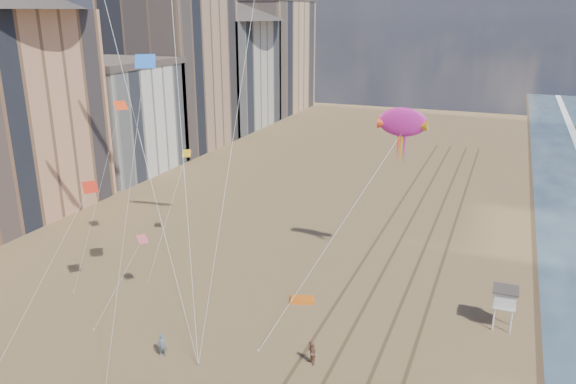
# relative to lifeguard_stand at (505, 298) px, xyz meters

# --- Properties ---
(tracks) EXTENTS (7.68, 120.00, 0.01)m
(tracks) POSITION_rel_lifeguard_stand_xyz_m (-9.48, 2.82, -2.63)
(tracks) COLOR brown
(tracks) RESTS_ON ground
(buildings) EXTENTS (34.72, 131.35, 29.00)m
(buildings) POSITION_rel_lifeguard_stand_xyz_m (-57.76, 38.41, 10.91)
(buildings) COLOR #C6B284
(buildings) RESTS_ON ground
(lifeguard_stand) EXTENTS (1.90, 1.90, 3.42)m
(lifeguard_stand) POSITION_rel_lifeguard_stand_xyz_m (0.00, 0.00, 0.00)
(lifeguard_stand) COLOR silver
(lifeguard_stand) RESTS_ON ground
(grounded_kite) EXTENTS (2.37, 1.91, 0.23)m
(grounded_kite) POSITION_rel_lifeguard_stand_xyz_m (-16.04, -1.79, -2.52)
(grounded_kite) COLOR orange
(grounded_kite) RESTS_ON ground
(show_kite) EXTENTS (5.52, 8.50, 22.06)m
(show_kite) POSITION_rel_lifeguard_stand_xyz_m (-9.81, 5.96, 11.96)
(show_kite) COLOR #B81C85
(show_kite) RESTS_ON ground
(kite_flyer_a) EXTENTS (0.78, 0.69, 1.79)m
(kite_flyer_a) POSITION_rel_lifeguard_stand_xyz_m (-22.60, -13.09, -1.74)
(kite_flyer_a) COLOR slate
(kite_flyer_a) RESTS_ON ground
(kite_flyer_b) EXTENTS (1.10, 1.08, 1.79)m
(kite_flyer_b) POSITION_rel_lifeguard_stand_xyz_m (-12.28, -10.09, -1.74)
(kite_flyer_b) COLOR #8A5B46
(kite_flyer_b) RESTS_ON ground
(small_kites) EXTENTS (11.50, 15.78, 15.76)m
(small_kites) POSITION_rel_lifeguard_stand_xyz_m (-28.81, -6.19, 11.75)
(small_kites) COLOR #D05157
(small_kites) RESTS_ON ground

